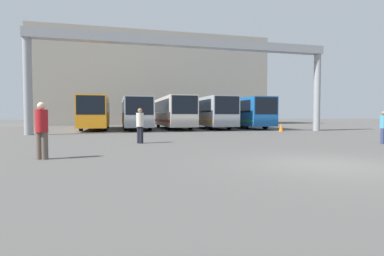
{
  "coord_description": "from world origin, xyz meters",
  "views": [
    {
      "loc": [
        -5.84,
        -7.33,
        1.42
      ],
      "look_at": [
        0.63,
        18.24,
        0.3
      ],
      "focal_mm": 28.0,
      "sensor_mm": 36.0,
      "label": 1
    }
  ],
  "objects_px": {
    "pedestrian_far_center": "(140,125)",
    "bus_slot_4": "(244,111)",
    "bus_slot_1": "(136,112)",
    "pedestrian_mid_right": "(42,129)",
    "bus_slot_3": "(210,111)",
    "traffic_cone": "(281,127)",
    "bus_slot_2": "(173,111)",
    "bus_slot_0": "(96,111)",
    "pedestrian_mid_left": "(383,126)"
  },
  "relations": [
    {
      "from": "bus_slot_2",
      "to": "bus_slot_4",
      "type": "xyz_separation_m",
      "value": [
        7.85,
        -0.75,
        -0.02
      ]
    },
    {
      "from": "bus_slot_1",
      "to": "pedestrian_mid_right",
      "type": "height_order",
      "value": "bus_slot_1"
    },
    {
      "from": "bus_slot_3",
      "to": "bus_slot_2",
      "type": "bearing_deg",
      "value": 170.58
    },
    {
      "from": "bus_slot_1",
      "to": "bus_slot_4",
      "type": "height_order",
      "value": "bus_slot_4"
    },
    {
      "from": "pedestrian_mid_right",
      "to": "bus_slot_2",
      "type": "bearing_deg",
      "value": 82.46
    },
    {
      "from": "bus_slot_0",
      "to": "bus_slot_2",
      "type": "bearing_deg",
      "value": -1.68
    },
    {
      "from": "bus_slot_3",
      "to": "pedestrian_mid_left",
      "type": "height_order",
      "value": "bus_slot_3"
    },
    {
      "from": "bus_slot_3",
      "to": "traffic_cone",
      "type": "distance_m",
      "value": 8.55
    },
    {
      "from": "pedestrian_far_center",
      "to": "pedestrian_mid_right",
      "type": "bearing_deg",
      "value": -79.99
    },
    {
      "from": "bus_slot_2",
      "to": "bus_slot_0",
      "type": "bearing_deg",
      "value": 178.32
    },
    {
      "from": "bus_slot_2",
      "to": "bus_slot_3",
      "type": "xyz_separation_m",
      "value": [
        3.93,
        -0.65,
        -0.01
      ]
    },
    {
      "from": "bus_slot_2",
      "to": "pedestrian_far_center",
      "type": "distance_m",
      "value": 16.81
    },
    {
      "from": "bus_slot_3",
      "to": "bus_slot_4",
      "type": "xyz_separation_m",
      "value": [
        3.93,
        -0.09,
        -0.02
      ]
    },
    {
      "from": "bus_slot_3",
      "to": "bus_slot_4",
      "type": "distance_m",
      "value": 3.93
    },
    {
      "from": "traffic_cone",
      "to": "pedestrian_far_center",
      "type": "bearing_deg",
      "value": -147.48
    },
    {
      "from": "bus_slot_4",
      "to": "pedestrian_far_center",
      "type": "height_order",
      "value": "bus_slot_4"
    },
    {
      "from": "bus_slot_1",
      "to": "pedestrian_mid_right",
      "type": "bearing_deg",
      "value": -101.83
    },
    {
      "from": "bus_slot_3",
      "to": "bus_slot_4",
      "type": "bearing_deg",
      "value": -1.38
    },
    {
      "from": "traffic_cone",
      "to": "pedestrian_mid_right",
      "type": "bearing_deg",
      "value": -141.52
    },
    {
      "from": "pedestrian_mid_left",
      "to": "pedestrian_mid_right",
      "type": "xyz_separation_m",
      "value": [
        -15.22,
        -1.58,
        0.11
      ]
    },
    {
      "from": "pedestrian_mid_right",
      "to": "pedestrian_mid_left",
      "type": "bearing_deg",
      "value": 19.72
    },
    {
      "from": "pedestrian_far_center",
      "to": "bus_slot_0",
      "type": "bearing_deg",
      "value": 147.0
    },
    {
      "from": "bus_slot_3",
      "to": "pedestrian_far_center",
      "type": "height_order",
      "value": "bus_slot_3"
    },
    {
      "from": "bus_slot_4",
      "to": "pedestrian_mid_right",
      "type": "relative_size",
      "value": 5.55
    },
    {
      "from": "bus_slot_1",
      "to": "traffic_cone",
      "type": "height_order",
      "value": "bus_slot_1"
    },
    {
      "from": "bus_slot_0",
      "to": "pedestrian_mid_left",
      "type": "height_order",
      "value": "bus_slot_0"
    },
    {
      "from": "bus_slot_0",
      "to": "pedestrian_far_center",
      "type": "height_order",
      "value": "bus_slot_0"
    },
    {
      "from": "pedestrian_mid_left",
      "to": "bus_slot_3",
      "type": "bearing_deg",
      "value": 72.09
    },
    {
      "from": "pedestrian_far_center",
      "to": "traffic_cone",
      "type": "height_order",
      "value": "pedestrian_far_center"
    },
    {
      "from": "bus_slot_4",
      "to": "bus_slot_0",
      "type": "bearing_deg",
      "value": 176.44
    },
    {
      "from": "bus_slot_1",
      "to": "bus_slot_3",
      "type": "distance_m",
      "value": 7.85
    },
    {
      "from": "bus_slot_0",
      "to": "bus_slot_1",
      "type": "relative_size",
      "value": 1.17
    },
    {
      "from": "bus_slot_2",
      "to": "pedestrian_mid_right",
      "type": "height_order",
      "value": "bus_slot_2"
    },
    {
      "from": "bus_slot_1",
      "to": "pedestrian_far_center",
      "type": "height_order",
      "value": "bus_slot_1"
    },
    {
      "from": "bus_slot_1",
      "to": "bus_slot_4",
      "type": "bearing_deg",
      "value": -0.48
    },
    {
      "from": "pedestrian_mid_right",
      "to": "traffic_cone",
      "type": "distance_m",
      "value": 20.92
    },
    {
      "from": "bus_slot_4",
      "to": "bus_slot_2",
      "type": "bearing_deg",
      "value": 174.57
    },
    {
      "from": "bus_slot_2",
      "to": "pedestrian_far_center",
      "type": "height_order",
      "value": "bus_slot_2"
    },
    {
      "from": "pedestrian_mid_right",
      "to": "traffic_cone",
      "type": "xyz_separation_m",
      "value": [
        16.37,
        13.01,
        -0.61
      ]
    },
    {
      "from": "pedestrian_far_center",
      "to": "traffic_cone",
      "type": "xyz_separation_m",
      "value": [
        12.88,
        8.21,
        -0.57
      ]
    },
    {
      "from": "pedestrian_far_center",
      "to": "bus_slot_4",
      "type": "bearing_deg",
      "value": 96.84
    },
    {
      "from": "pedestrian_mid_right",
      "to": "traffic_cone",
      "type": "height_order",
      "value": "pedestrian_mid_right"
    },
    {
      "from": "bus_slot_0",
      "to": "traffic_cone",
      "type": "bearing_deg",
      "value": -26.88
    },
    {
      "from": "pedestrian_far_center",
      "to": "pedestrian_mid_left",
      "type": "xyz_separation_m",
      "value": [
        11.73,
        -3.22,
        -0.08
      ]
    },
    {
      "from": "bus_slot_0",
      "to": "bus_slot_2",
      "type": "height_order",
      "value": "bus_slot_2"
    },
    {
      "from": "pedestrian_mid_left",
      "to": "bus_slot_1",
      "type": "bearing_deg",
      "value": 93.02
    },
    {
      "from": "bus_slot_1",
      "to": "pedestrian_far_center",
      "type": "bearing_deg",
      "value": -92.79
    },
    {
      "from": "bus_slot_3",
      "to": "bus_slot_4",
      "type": "relative_size",
      "value": 1.02
    },
    {
      "from": "bus_slot_4",
      "to": "traffic_cone",
      "type": "height_order",
      "value": "bus_slot_4"
    },
    {
      "from": "bus_slot_2",
      "to": "pedestrian_mid_left",
      "type": "bearing_deg",
      "value": -69.97
    }
  ]
}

